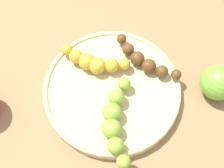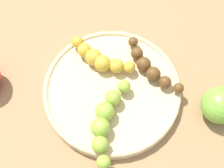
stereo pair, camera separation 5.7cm
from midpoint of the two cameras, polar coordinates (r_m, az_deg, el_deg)
The scene contains 6 objects.
ground_plane at distance 0.60m, azimuth -2.68°, elevation -1.85°, with size 2.40×2.40×0.00m, color #936D47.
fruit_bowl at distance 0.59m, azimuth -2.73°, elevation -1.37°, with size 0.26×0.26×0.02m.
banana_spotted at distance 0.59m, azimuth -6.14°, elevation 3.93°, with size 0.11×0.10×0.03m.
banana_green at distance 0.54m, azimuth -2.42°, elevation -7.07°, with size 0.14×0.11×0.04m.
banana_overripe at distance 0.60m, azimuth 3.34°, elevation 4.09°, with size 0.14×0.06×0.03m.
apple_green at distance 0.60m, azimuth 16.56°, elevation -0.01°, with size 0.07×0.07×0.07m, color #72B238.
Camera 1 is at (0.20, -0.14, 0.55)m, focal length 49.43 mm.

